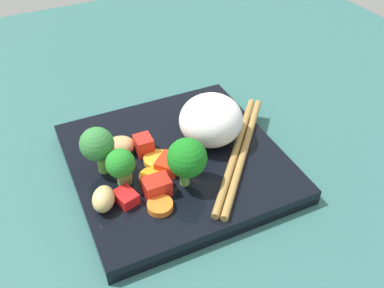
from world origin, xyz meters
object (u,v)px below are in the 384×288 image
rice_mound (211,120)px  carrot_slice_0 (156,159)px  square_plate (176,162)px  broccoli_floret_1 (97,146)px  chopstick_pair (240,151)px

rice_mound → carrot_slice_0: bearing=-85.3°
square_plate → broccoli_floret_1: size_ratio=4.21×
rice_mound → chopstick_pair: size_ratio=0.46×
square_plate → carrot_slice_0: (-0.18, -2.38, 1.31)cm
square_plate → broccoli_floret_1: 9.65cm
rice_mound → carrot_slice_0: 7.84cm
rice_mound → broccoli_floret_1: size_ratio=1.36×
rice_mound → broccoli_floret_1: 13.40cm
chopstick_pair → square_plate: bearing=108.6°
broccoli_floret_1 → rice_mound: bearing=86.4°
rice_mound → chopstick_pair: rice_mound is taller
carrot_slice_0 → chopstick_pair: bearing=70.5°
square_plate → chopstick_pair: bearing=65.7°
rice_mound → chopstick_pair: (3.84, 1.81, -2.56)cm
rice_mound → chopstick_pair: 4.96cm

